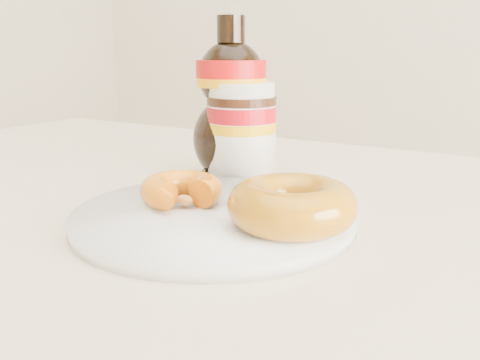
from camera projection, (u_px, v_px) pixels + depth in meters
The scene contains 7 objects.
dining_table at pixel (196, 271), 0.63m from camera, with size 1.40×0.90×0.75m.
plate at pixel (214, 217), 0.53m from camera, with size 0.28×0.28×0.01m.
donut_bitten at pixel (181, 190), 0.55m from camera, with size 0.09×0.09×0.03m, color orange.
donut_whole at pixel (292, 205), 0.48m from camera, with size 0.12×0.12×0.04m, color #915609.
nutella_jar at pixel (242, 128), 0.70m from camera, with size 0.09×0.09×0.13m.
syrup_bottle at pixel (231, 99), 0.70m from camera, with size 0.11×0.09×0.21m, color black, non-canonical shape.
dark_jar at pixel (237, 144), 0.75m from camera, with size 0.05×0.05×0.08m.
Camera 1 is at (0.35, -0.37, 0.92)m, focal length 40.00 mm.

